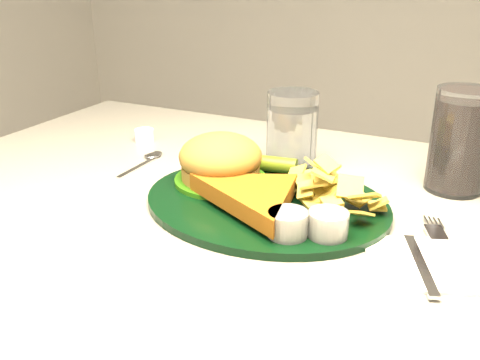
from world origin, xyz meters
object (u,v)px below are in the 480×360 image
(water_glass, at_px, (292,131))
(fork_napkin, at_px, (422,260))
(dinner_plate, at_px, (266,180))
(cola_glass, at_px, (460,141))

(water_glass, relative_size, fork_napkin, 0.76)
(dinner_plate, bearing_deg, cola_glass, 40.35)
(dinner_plate, relative_size, cola_glass, 2.26)
(dinner_plate, relative_size, water_glass, 2.71)
(fork_napkin, bearing_deg, dinner_plate, 142.03)
(water_glass, bearing_deg, dinner_plate, -82.31)
(dinner_plate, distance_m, cola_glass, 0.30)
(dinner_plate, xyz_separation_m, cola_glass, (0.23, 0.18, 0.04))
(dinner_plate, relative_size, fork_napkin, 2.07)
(dinner_plate, bearing_deg, fork_napkin, -14.09)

